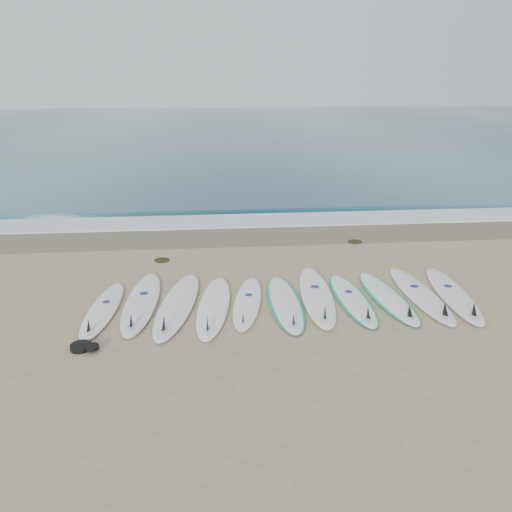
{
  "coord_description": "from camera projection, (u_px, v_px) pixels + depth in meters",
  "views": [
    {
      "loc": [
        -1.26,
        -8.35,
        3.96
      ],
      "look_at": [
        -0.37,
        1.45,
        0.4
      ],
      "focal_mm": 35.0,
      "sensor_mm": 36.0,
      "label": 1
    }
  ],
  "objects": [
    {
      "name": "surfboard_7",
      "position": [
        353.0,
        299.0,
        9.28
      ],
      "size": [
        0.65,
        2.42,
        0.31
      ],
      "rotation": [
        0.0,
        0.0,
        0.03
      ],
      "color": "white",
      "rests_on": "ground"
    },
    {
      "name": "surfboard_10",
      "position": [
        454.0,
        295.0,
        9.44
      ],
      "size": [
        0.84,
        2.75,
        0.35
      ],
      "rotation": [
        0.0,
        0.0,
        -0.11
      ],
      "color": "silver",
      "rests_on": "ground"
    },
    {
      "name": "surfboard_9",
      "position": [
        422.0,
        295.0,
        9.43
      ],
      "size": [
        0.63,
        2.72,
        0.35
      ],
      "rotation": [
        0.0,
        0.0,
        0.02
      ],
      "color": "white",
      "rests_on": "ground"
    },
    {
      "name": "surfboard_1",
      "position": [
        141.0,
        303.0,
        9.09
      ],
      "size": [
        0.68,
        2.79,
        0.35
      ],
      "rotation": [
        0.0,
        0.0,
        -0.04
      ],
      "color": "white",
      "rests_on": "ground"
    },
    {
      "name": "wet_sand_band",
      "position": [
        261.0,
        236.0,
        13.12
      ],
      "size": [
        120.0,
        1.8,
        0.01
      ],
      "primitive_type": "cube",
      "color": "#6D6148",
      "rests_on": "ground"
    },
    {
      "name": "surfboard_2",
      "position": [
        177.0,
        305.0,
        9.0
      ],
      "size": [
        1.01,
        2.92,
        0.37
      ],
      "rotation": [
        0.0,
        0.0,
        -0.15
      ],
      "color": "white",
      "rests_on": "ground"
    },
    {
      "name": "surfboard_4",
      "position": [
        247.0,
        303.0,
        9.12
      ],
      "size": [
        0.86,
        2.38,
        0.3
      ],
      "rotation": [
        0.0,
        0.0,
        -0.16
      ],
      "color": "white",
      "rests_on": "ground"
    },
    {
      "name": "wave_crest",
      "position": [
        252.0,
        207.0,
        15.82
      ],
      "size": [
        120.0,
        1.0,
        0.1
      ],
      "primitive_type": "cube",
      "color": "#295B69",
      "rests_on": "ground"
    },
    {
      "name": "foam_band",
      "position": [
        256.0,
        221.0,
        14.42
      ],
      "size": [
        120.0,
        1.4,
        0.04
      ],
      "primitive_type": "cube",
      "color": "silver",
      "rests_on": "ground"
    },
    {
      "name": "surfboard_6",
      "position": [
        317.0,
        296.0,
        9.38
      ],
      "size": [
        0.81,
        2.88,
        0.36
      ],
      "rotation": [
        0.0,
        0.0,
        -0.08
      ],
      "color": "white",
      "rests_on": "ground"
    },
    {
      "name": "surfboard_0",
      "position": [
        102.0,
        310.0,
        8.83
      ],
      "size": [
        0.64,
        2.37,
        0.3
      ],
      "rotation": [
        0.0,
        0.0,
        -0.06
      ],
      "color": "white",
      "rests_on": "ground"
    },
    {
      "name": "seaweed_near",
      "position": [
        162.0,
        260.0,
        11.31
      ],
      "size": [
        0.34,
        0.26,
        0.07
      ],
      "primitive_type": "ellipsoid",
      "color": "black",
      "rests_on": "ground"
    },
    {
      "name": "surfboard_5",
      "position": [
        285.0,
        303.0,
        9.12
      ],
      "size": [
        0.62,
        2.51,
        0.32
      ],
      "rotation": [
        0.0,
        0.0,
        0.01
      ],
      "color": "white",
      "rests_on": "ground"
    },
    {
      "name": "leash_coil",
      "position": [
        83.0,
        347.0,
        7.64
      ],
      "size": [
        0.46,
        0.36,
        0.11
      ],
      "color": "black",
      "rests_on": "ground"
    },
    {
      "name": "seaweed_far",
      "position": [
        355.0,
        242.0,
        12.55
      ],
      "size": [
        0.37,
        0.29,
        0.07
      ],
      "primitive_type": "ellipsoid",
      "color": "black",
      "rests_on": "ground"
    },
    {
      "name": "surfboard_8",
      "position": [
        388.0,
        298.0,
        9.35
      ],
      "size": [
        0.79,
        2.5,
        0.31
      ],
      "rotation": [
        0.0,
        0.0,
        0.08
      ],
      "color": "white",
      "rests_on": "ground"
    },
    {
      "name": "ground",
      "position": [
        283.0,
        302.0,
        9.28
      ],
      "size": [
        120.0,
        120.0,
        0.0
      ],
      "primitive_type": "plane",
      "color": "#9D8A66"
    },
    {
      "name": "ocean",
      "position": [
        225.0,
        128.0,
        39.71
      ],
      "size": [
        120.0,
        55.0,
        0.03
      ],
      "primitive_type": "cube",
      "color": "#295B69",
      "rests_on": "ground"
    },
    {
      "name": "surfboard_3",
      "position": [
        213.0,
        307.0,
        8.96
      ],
      "size": [
        0.85,
        2.7,
        0.34
      ],
      "rotation": [
        0.0,
        0.0,
        -0.11
      ],
      "color": "white",
      "rests_on": "ground"
    }
  ]
}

